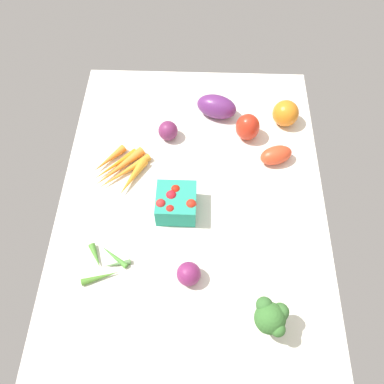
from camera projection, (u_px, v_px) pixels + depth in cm
name	position (u px, v px, depth cm)	size (l,w,h in cm)	color
tablecloth	(192.00, 198.00, 119.65)	(104.00, 76.00, 2.00)	silver
roma_tomato	(276.00, 155.00, 123.18)	(9.92, 5.61, 5.61)	#E74626
bell_pepper_red	(248.00, 127.00, 126.97)	(7.41, 7.41, 8.91)	red
carrot_bunch	(121.00, 169.00, 122.32)	(18.51, 17.71, 2.89)	orange
eggplant	(217.00, 107.00, 132.49)	(13.02, 7.54, 7.54)	#62286B
red_onion_center	(168.00, 131.00, 128.00)	(6.11, 6.11, 6.11)	#722654
okra_pile	(105.00, 265.00, 106.55)	(11.70, 12.23, 1.89)	#4B8E33
berry_basket	(176.00, 203.00, 113.04)	(10.93, 10.93, 7.96)	teal
red_onion_near_basket	(188.00, 274.00, 102.86)	(6.13, 6.13, 6.13)	#7C255B
broccoli_head	(272.00, 317.00, 92.65)	(8.68, 8.06, 11.40)	#9DC58C
bell_pepper_orange	(286.00, 113.00, 130.42)	(8.31, 8.31, 8.33)	orange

